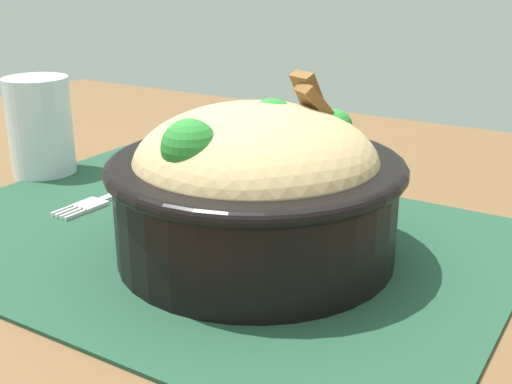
% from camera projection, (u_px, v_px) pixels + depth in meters
% --- Properties ---
extents(table, '(1.19, 0.97, 0.74)m').
position_uv_depth(table, '(182.00, 296.00, 0.56)').
color(table, brown).
rests_on(table, ground_plane).
extents(placemat, '(0.48, 0.34, 0.00)m').
position_uv_depth(placemat, '(205.00, 237.00, 0.53)').
color(placemat, '#1E422D').
rests_on(placemat, table).
extents(bowl, '(0.25, 0.25, 0.13)m').
position_uv_depth(bowl, '(256.00, 185.00, 0.48)').
color(bowl, black).
rests_on(bowl, placemat).
extents(fork, '(0.02, 0.13, 0.00)m').
position_uv_depth(fork, '(109.00, 198.00, 0.61)').
color(fork, silver).
rests_on(fork, placemat).
extents(drinking_glass, '(0.07, 0.07, 0.10)m').
position_uv_depth(drinking_glass, '(41.00, 133.00, 0.67)').
color(drinking_glass, silver).
rests_on(drinking_glass, table).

